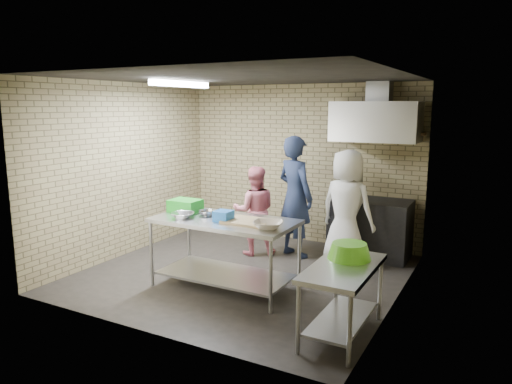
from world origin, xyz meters
TOP-DOWN VIEW (x-y plane):
  - floor at (0.00, 0.00)m, footprint 4.20×4.20m
  - ceiling at (0.00, 0.00)m, footprint 4.20×4.20m
  - back_wall at (0.00, 2.00)m, footprint 4.20×0.06m
  - front_wall at (0.00, -2.00)m, footprint 4.20×0.06m
  - left_wall at (-2.10, 0.00)m, footprint 0.06×4.00m
  - right_wall at (2.10, 0.00)m, footprint 0.06×4.00m
  - prep_table at (0.05, -0.56)m, footprint 1.84×0.92m
  - side_counter at (1.80, -1.10)m, footprint 0.60×1.20m
  - stove at (1.35, 1.65)m, footprint 1.20×0.70m
  - range_hood at (1.35, 1.70)m, footprint 1.30×0.60m
  - hood_duct at (1.35, 1.85)m, footprint 0.35×0.30m
  - wall_shelf at (1.65, 1.89)m, footprint 0.80×0.20m
  - fluorescent_fixture at (-1.00, 0.00)m, footprint 0.10×1.25m
  - green_crate at (-0.65, -0.44)m, footprint 0.41×0.31m
  - blue_tub at (0.10, -0.66)m, footprint 0.20×0.20m
  - cutting_board at (0.40, -0.58)m, footprint 0.56×0.43m
  - mixing_bowl_a at (-0.45, -0.76)m, footprint 0.36×0.36m
  - mixing_bowl_b at (-0.25, -0.51)m, footprint 0.27×0.27m
  - ceramic_bowl at (0.75, -0.71)m, footprint 0.44×0.44m
  - green_basin at (1.78, -0.85)m, footprint 0.46×0.46m
  - bottle_red at (1.40, 1.89)m, footprint 0.07×0.07m
  - bottle_green at (1.80, 1.89)m, footprint 0.06×0.06m
  - man_navy at (0.29, 1.12)m, footprint 0.81×0.69m
  - woman_pink at (-0.29, 0.88)m, footprint 0.86×0.81m
  - woman_white at (1.13, 1.09)m, footprint 0.94×0.72m

SIDE VIEW (x-z plane):
  - floor at x=0.00m, z-range 0.00..0.00m
  - side_counter at x=1.80m, z-range 0.00..0.75m
  - stove at x=1.35m, z-range 0.00..0.90m
  - prep_table at x=0.05m, z-range 0.00..0.92m
  - woman_pink at x=-0.29m, z-range 0.00..1.41m
  - green_basin at x=1.78m, z-range 0.75..0.92m
  - woman_white at x=1.13m, z-range 0.00..1.72m
  - cutting_board at x=0.40m, z-range 0.92..0.95m
  - man_navy at x=0.29m, z-range 0.00..1.89m
  - mixing_bowl_b at x=-0.25m, z-range 0.92..0.99m
  - mixing_bowl_a at x=-0.45m, z-range 0.92..0.99m
  - ceramic_bowl at x=0.75m, z-range 0.92..1.00m
  - blue_tub at x=0.10m, z-range 0.92..1.05m
  - green_crate at x=-0.65m, z-range 0.92..1.08m
  - back_wall at x=0.00m, z-range 0.00..2.70m
  - front_wall at x=0.00m, z-range 0.00..2.70m
  - left_wall at x=-2.10m, z-range 0.00..2.70m
  - right_wall at x=2.10m, z-range 0.00..2.70m
  - wall_shelf at x=1.65m, z-range 1.90..1.94m
  - bottle_green at x=1.80m, z-range 1.94..2.09m
  - bottle_red at x=1.40m, z-range 1.94..2.12m
  - range_hood at x=1.35m, z-range 1.80..2.40m
  - hood_duct at x=1.35m, z-range 2.40..2.70m
  - fluorescent_fixture at x=-1.00m, z-range 2.60..2.68m
  - ceiling at x=0.00m, z-range 2.70..2.70m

